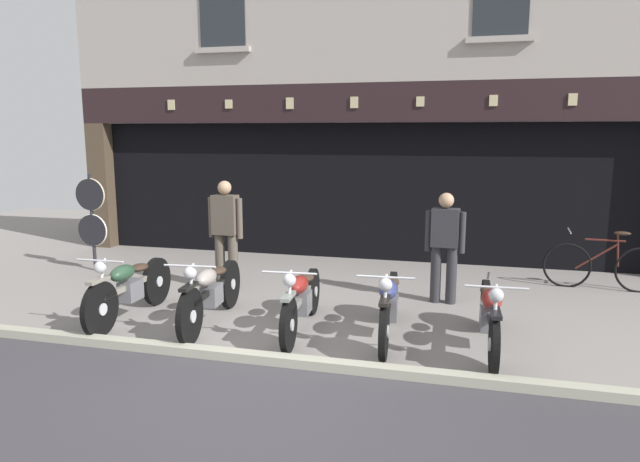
{
  "coord_description": "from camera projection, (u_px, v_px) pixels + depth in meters",
  "views": [
    {
      "loc": [
        2.02,
        -5.29,
        2.42
      ],
      "look_at": [
        -0.05,
        2.75,
        0.97
      ],
      "focal_mm": 31.82,
      "sensor_mm": 36.0,
      "label": 1
    }
  ],
  "objects": [
    {
      "name": "ground",
      "position": [
        221.0,
        413.0,
        5.03
      ],
      "size": [
        23.33,
        22.0,
        0.18
      ],
      "color": "gray"
    },
    {
      "name": "shop_facade",
      "position": [
        371.0,
        166.0,
        12.37
      ],
      "size": [
        11.63,
        4.42,
        6.17
      ],
      "color": "black",
      "rests_on": "ground"
    },
    {
      "name": "motorcycle_center_left",
      "position": [
        211.0,
        292.0,
        7.16
      ],
      "size": [
        0.62,
        2.1,
        0.93
      ],
      "rotation": [
        0.0,
        0.0,
        3.22
      ],
      "color": "black",
      "rests_on": "ground"
    },
    {
      "name": "motorcycle_right",
      "position": [
        490.0,
        314.0,
        6.32
      ],
      "size": [
        0.62,
        2.0,
        0.91
      ],
      "rotation": [
        0.0,
        0.0,
        3.18
      ],
      "color": "black",
      "rests_on": "ground"
    },
    {
      "name": "shopkeeper_center",
      "position": [
        445.0,
        243.0,
        8.01
      ],
      "size": [
        0.56,
        0.26,
        1.59
      ],
      "rotation": [
        0.0,
        0.0,
        3.08
      ],
      "color": "#2D2D33",
      "rests_on": "ground"
    },
    {
      "name": "advert_board_near",
      "position": [
        468.0,
        175.0,
        10.32
      ],
      "size": [
        0.65,
        0.03,
        1.07
      ],
      "color": "silver"
    },
    {
      "name": "salesman_left",
      "position": [
        226.0,
        230.0,
        8.63
      ],
      "size": [
        0.56,
        0.25,
        1.7
      ],
      "rotation": [
        0.0,
        0.0,
        3.1
      ],
      "color": "brown",
      "rests_on": "ground"
    },
    {
      "name": "leaning_bicycle",
      "position": [
        604.0,
        266.0,
        8.77
      ],
      "size": [
        1.75,
        0.5,
        0.95
      ],
      "rotation": [
        0.0,
        0.0,
        1.5
      ],
      "color": "black",
      "rests_on": "ground"
    },
    {
      "name": "tyre_sign_pole",
      "position": [
        91.0,
        214.0,
        9.89
      ],
      "size": [
        0.57,
        0.06,
        1.71
      ],
      "color": "#232328",
      "rests_on": "ground"
    },
    {
      "name": "motorcycle_center",
      "position": [
        301.0,
        299.0,
        6.91
      ],
      "size": [
        0.62,
        1.99,
        0.91
      ],
      "rotation": [
        0.0,
        0.0,
        3.21
      ],
      "color": "black",
      "rests_on": "ground"
    },
    {
      "name": "motorcycle_center_right",
      "position": [
        389.0,
        304.0,
        6.67
      ],
      "size": [
        0.62,
        1.98,
        0.92
      ],
      "rotation": [
        0.0,
        0.0,
        3.2
      ],
      "color": "black",
      "rests_on": "ground"
    },
    {
      "name": "motorcycle_left",
      "position": [
        130.0,
        287.0,
        7.36
      ],
      "size": [
        0.62,
        2.0,
        0.93
      ],
      "rotation": [
        0.0,
        0.0,
        3.16
      ],
      "color": "black",
      "rests_on": "ground"
    }
  ]
}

